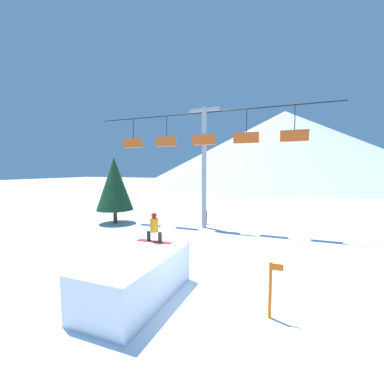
{
  "coord_description": "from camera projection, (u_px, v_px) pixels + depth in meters",
  "views": [
    {
      "loc": [
        3.48,
        -7.87,
        4.53
      ],
      "look_at": [
        -1.5,
        4.58,
        3.34
      ],
      "focal_mm": 24.0,
      "sensor_mm": 36.0,
      "label": 1
    }
  ],
  "objects": [
    {
      "name": "snowboarder",
      "position": [
        154.0,
        228.0,
        10.53
      ],
      "size": [
        1.52,
        0.34,
        1.22
      ],
      "color": "#B22D2D",
      "rests_on": "snow_ramp"
    },
    {
      "name": "ground_plane",
      "position": [
        183.0,
        299.0,
        8.97
      ],
      "size": [
        220.0,
        220.0,
        0.0
      ],
      "primitive_type": "plane",
      "color": "white"
    },
    {
      "name": "trail_marker",
      "position": [
        271.0,
        289.0,
        7.77
      ],
      "size": [
        0.41,
        0.1,
        1.74
      ],
      "color": "orange",
      "rests_on": "ground_plane"
    },
    {
      "name": "distant_skier",
      "position": [
        206.0,
        216.0,
        21.14
      ],
      "size": [
        0.24,
        0.24,
        1.23
      ],
      "color": "black",
      "rests_on": "ground_plane"
    },
    {
      "name": "chairlift",
      "position": [
        204.0,
        152.0,
        19.52
      ],
      "size": [
        18.73,
        0.44,
        9.18
      ],
      "color": "#9E9EA3",
      "rests_on": "ground_plane"
    },
    {
      "name": "snow_ramp",
      "position": [
        137.0,
        278.0,
        8.9
      ],
      "size": [
        2.17,
        4.36,
        1.54
      ],
      "color": "white",
      "rests_on": "ground_plane"
    },
    {
      "name": "mountain_ridge",
      "position": [
        284.0,
        148.0,
        81.96
      ],
      "size": [
        89.39,
        89.39,
        22.83
      ],
      "color": "silver",
      "rests_on": "ground_plane"
    },
    {
      "name": "pine_tree_near",
      "position": [
        114.0,
        184.0,
        21.36
      ],
      "size": [
        3.03,
        3.03,
        5.51
      ],
      "color": "#4C3823",
      "rests_on": "ground_plane"
    }
  ]
}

